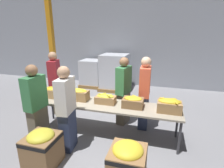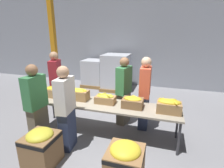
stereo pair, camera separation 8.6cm
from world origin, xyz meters
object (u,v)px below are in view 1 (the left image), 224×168
at_px(banana_box_2, 105,99).
at_px(donation_bin_1, 127,163).
at_px(banana_box_1, 78,94).
at_px(pallet_stack_0, 115,72).
at_px(banana_box_3, 133,102).
at_px(volunteer_4, 55,83).
at_px(volunteer_0, 67,110).
at_px(banana_box_4, 169,105).
at_px(support_pillar, 52,41).
at_px(volunteer_2, 144,94).
at_px(volunteer_3, 36,106).
at_px(donation_bin_0, 42,147).
at_px(sorting_table, 105,106).
at_px(pallet_stack_1, 92,73).
at_px(banana_box_0, 53,92).
at_px(volunteer_1, 123,92).

relative_size(banana_box_2, donation_bin_1, 0.63).
xyz_separation_m(banana_box_1, pallet_stack_0, (0.03, 3.21, -0.18)).
bearing_deg(banana_box_3, volunteer_4, 163.30).
distance_m(banana_box_2, volunteer_0, 0.94).
xyz_separation_m(banana_box_4, support_pillar, (-3.79, 1.76, 1.11)).
bearing_deg(volunteer_2, volunteer_0, -48.81).
bearing_deg(donation_bin_1, volunteer_2, 88.61).
bearing_deg(banana_box_2, donation_bin_1, -59.50).
bearing_deg(support_pillar, donation_bin_1, -43.29).
distance_m(volunteer_0, support_pillar, 3.29).
xyz_separation_m(volunteer_3, support_pillar, (-1.20, 2.47, 1.15)).
xyz_separation_m(volunteer_2, pallet_stack_0, (-1.48, 2.72, -0.17)).
bearing_deg(donation_bin_1, donation_bin_0, 180.00).
bearing_deg(pallet_stack_0, banana_box_4, -58.36).
bearing_deg(volunteer_0, sorting_table, -43.60).
distance_m(volunteer_2, pallet_stack_1, 3.85).
bearing_deg(volunteer_3, support_pillar, 30.43).
height_order(volunteer_2, pallet_stack_1, volunteer_2).
relative_size(volunteer_0, pallet_stack_0, 1.19).
distance_m(banana_box_3, volunteer_3, 2.00).
xyz_separation_m(banana_box_0, donation_bin_1, (2.15, -1.33, -0.50)).
bearing_deg(banana_box_2, volunteer_2, 31.32).
distance_m(sorting_table, pallet_stack_1, 3.85).
bearing_deg(donation_bin_1, pallet_stack_0, 107.50).
relative_size(support_pillar, pallet_stack_1, 3.47).
distance_m(banana_box_2, volunteer_2, 0.96).
relative_size(banana_box_0, banana_box_1, 0.88).
height_order(volunteer_1, volunteer_3, volunteer_1).
xyz_separation_m(volunteer_1, volunteer_4, (-2.03, 0.10, 0.03)).
xyz_separation_m(banana_box_3, volunteer_4, (-2.37, 0.71, 0.02)).
relative_size(banana_box_2, support_pillar, 0.11).
distance_m(banana_box_1, pallet_stack_0, 3.22).
xyz_separation_m(donation_bin_1, pallet_stack_1, (-2.49, 4.70, 0.18)).
height_order(sorting_table, pallet_stack_1, pallet_stack_1).
height_order(volunteer_2, support_pillar, support_pillar).
xyz_separation_m(banana_box_3, donation_bin_1, (0.14, -1.29, -0.48)).
height_order(donation_bin_0, pallet_stack_0, pallet_stack_0).
relative_size(banana_box_1, banana_box_3, 1.13).
xyz_separation_m(banana_box_1, donation_bin_0, (-0.06, -1.33, -0.53)).
bearing_deg(banana_box_2, pallet_stack_0, 101.47).
height_order(banana_box_4, support_pillar, support_pillar).
relative_size(banana_box_0, support_pillar, 0.11).
bearing_deg(banana_box_4, volunteer_4, 166.47).
xyz_separation_m(banana_box_0, pallet_stack_0, (0.72, 3.22, -0.17)).
height_order(sorting_table, volunteer_2, volunteer_2).
bearing_deg(volunteer_4, banana_box_0, 9.94).
distance_m(banana_box_1, support_pillar, 2.65).
height_order(donation_bin_1, pallet_stack_1, pallet_stack_1).
bearing_deg(volunteer_2, volunteer_3, -59.29).
relative_size(donation_bin_0, pallet_stack_1, 0.59).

